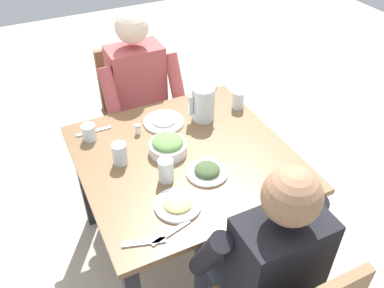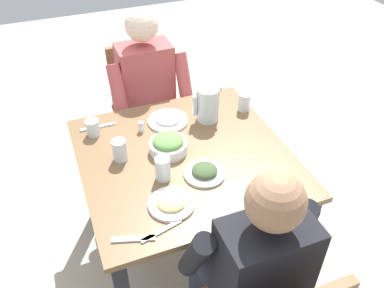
{
  "view_description": "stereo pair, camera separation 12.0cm",
  "coord_description": "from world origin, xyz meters",
  "px_view_note": "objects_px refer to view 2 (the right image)",
  "views": [
    {
      "loc": [
        0.62,
        1.36,
        1.98
      ],
      "look_at": [
        -0.04,
        0.0,
        0.78
      ],
      "focal_mm": 37.72,
      "sensor_mm": 36.0,
      "label": 1
    },
    {
      "loc": [
        0.51,
        1.41,
        1.98
      ],
      "look_at": [
        -0.04,
        0.0,
        0.78
      ],
      "focal_mm": 37.72,
      "sensor_mm": 36.0,
      "label": 2
    }
  ],
  "objects_px": {
    "water_glass_by_pitcher": "(244,102)",
    "plate_yoghurt": "(168,119)",
    "water_pitcher": "(208,104)",
    "plate_fries": "(171,203)",
    "chair_near": "(144,103)",
    "water_glass_far_right": "(93,128)",
    "plate_dolmas": "(205,172)",
    "water_glass_near_left": "(120,150)",
    "diner_near": "(151,100)",
    "salad_bowl": "(168,144)",
    "dining_table": "(185,171)",
    "salt_shaker": "(141,127)",
    "water_glass_near_right": "(163,169)",
    "diner_far": "(248,264)",
    "water_glass_center": "(209,97)"
  },
  "relations": [
    {
      "from": "plate_dolmas",
      "to": "salt_shaker",
      "type": "relative_size",
      "value": 3.55
    },
    {
      "from": "water_glass_far_right",
      "to": "plate_fries",
      "type": "bearing_deg",
      "value": 109.15
    },
    {
      "from": "plate_yoghurt",
      "to": "salt_shaker",
      "type": "relative_size",
      "value": 4.03
    },
    {
      "from": "dining_table",
      "to": "water_glass_near_right",
      "type": "distance_m",
      "value": 0.25
    },
    {
      "from": "plate_yoghurt",
      "to": "water_glass_far_right",
      "type": "bearing_deg",
      "value": -4.78
    },
    {
      "from": "water_glass_near_right",
      "to": "plate_yoghurt",
      "type": "bearing_deg",
      "value": -111.33
    },
    {
      "from": "diner_near",
      "to": "water_pitcher",
      "type": "bearing_deg",
      "value": 117.79
    },
    {
      "from": "water_glass_far_right",
      "to": "diner_near",
      "type": "bearing_deg",
      "value": -142.56
    },
    {
      "from": "dining_table",
      "to": "salad_bowl",
      "type": "distance_m",
      "value": 0.17
    },
    {
      "from": "chair_near",
      "to": "water_glass_far_right",
      "type": "distance_m",
      "value": 0.69
    },
    {
      "from": "diner_far",
      "to": "salt_shaker",
      "type": "height_order",
      "value": "diner_far"
    },
    {
      "from": "plate_dolmas",
      "to": "diner_near",
      "type": "bearing_deg",
      "value": -88.54
    },
    {
      "from": "water_glass_near_left",
      "to": "water_glass_far_right",
      "type": "height_order",
      "value": "water_glass_near_left"
    },
    {
      "from": "water_pitcher",
      "to": "plate_fries",
      "type": "xyz_separation_m",
      "value": [
        0.39,
        0.53,
        -0.08
      ]
    },
    {
      "from": "water_glass_near_right",
      "to": "water_glass_far_right",
      "type": "height_order",
      "value": "water_glass_near_right"
    },
    {
      "from": "water_glass_by_pitcher",
      "to": "salad_bowl",
      "type": "bearing_deg",
      "value": 20.8
    },
    {
      "from": "salad_bowl",
      "to": "plate_yoghurt",
      "type": "relative_size",
      "value": 0.85
    },
    {
      "from": "diner_near",
      "to": "water_glass_near_right",
      "type": "xyz_separation_m",
      "value": [
        0.16,
        0.75,
        0.12
      ]
    },
    {
      "from": "water_glass_center",
      "to": "water_glass_near_left",
      "type": "bearing_deg",
      "value": 26.92
    },
    {
      "from": "plate_yoghurt",
      "to": "water_glass_far_right",
      "type": "relative_size",
      "value": 2.55
    },
    {
      "from": "water_glass_far_right",
      "to": "dining_table",
      "type": "bearing_deg",
      "value": 139.35
    },
    {
      "from": "chair_near",
      "to": "salt_shaker",
      "type": "bearing_deg",
      "value": 74.46
    },
    {
      "from": "water_glass_near_left",
      "to": "water_glass_far_right",
      "type": "distance_m",
      "value": 0.26
    },
    {
      "from": "chair_near",
      "to": "water_glass_near_right",
      "type": "relative_size",
      "value": 7.78
    },
    {
      "from": "plate_yoghurt",
      "to": "water_glass_far_right",
      "type": "xyz_separation_m",
      "value": [
        0.39,
        -0.03,
        0.03
      ]
    },
    {
      "from": "diner_near",
      "to": "plate_fries",
      "type": "relative_size",
      "value": 5.96
    },
    {
      "from": "water_glass_near_right",
      "to": "water_glass_by_pitcher",
      "type": "height_order",
      "value": "water_glass_near_right"
    },
    {
      "from": "dining_table",
      "to": "water_glass_far_right",
      "type": "relative_size",
      "value": 11.67
    },
    {
      "from": "plate_fries",
      "to": "water_glass_far_right",
      "type": "xyz_separation_m",
      "value": [
        0.21,
        -0.61,
        0.03
      ]
    },
    {
      "from": "water_pitcher",
      "to": "water_glass_by_pitcher",
      "type": "bearing_deg",
      "value": -177.3
    },
    {
      "from": "water_glass_by_pitcher",
      "to": "plate_yoghurt",
      "type": "bearing_deg",
      "value": -5.53
    },
    {
      "from": "plate_dolmas",
      "to": "water_glass_near_left",
      "type": "bearing_deg",
      "value": -36.58
    },
    {
      "from": "dining_table",
      "to": "diner_far",
      "type": "distance_m",
      "value": 0.63
    },
    {
      "from": "diner_near",
      "to": "water_glass_far_right",
      "type": "distance_m",
      "value": 0.51
    },
    {
      "from": "diner_near",
      "to": "water_pitcher",
      "type": "xyz_separation_m",
      "value": [
        -0.2,
        0.39,
        0.16
      ]
    },
    {
      "from": "diner_near",
      "to": "water_pitcher",
      "type": "relative_size",
      "value": 6.26
    },
    {
      "from": "diner_near",
      "to": "water_glass_by_pitcher",
      "type": "xyz_separation_m",
      "value": [
        -0.43,
        0.38,
        0.11
      ]
    },
    {
      "from": "water_glass_center",
      "to": "diner_far",
      "type": "bearing_deg",
      "value": 75.26
    },
    {
      "from": "water_glass_near_right",
      "to": "plate_fries",
      "type": "bearing_deg",
      "value": 83.51
    },
    {
      "from": "diner_near",
      "to": "plate_fries",
      "type": "bearing_deg",
      "value": 78.72
    },
    {
      "from": "salad_bowl",
      "to": "plate_dolmas",
      "type": "bearing_deg",
      "value": 114.36
    },
    {
      "from": "water_glass_by_pitcher",
      "to": "salt_shaker",
      "type": "height_order",
      "value": "water_glass_by_pitcher"
    },
    {
      "from": "water_glass_center",
      "to": "diner_near",
      "type": "bearing_deg",
      "value": -42.21
    },
    {
      "from": "water_glass_near_right",
      "to": "dining_table",
      "type": "bearing_deg",
      "value": -141.52
    },
    {
      "from": "plate_dolmas",
      "to": "water_glass_near_left",
      "type": "relative_size",
      "value": 1.76
    },
    {
      "from": "dining_table",
      "to": "salad_bowl",
      "type": "xyz_separation_m",
      "value": [
        0.06,
        -0.06,
        0.15
      ]
    },
    {
      "from": "water_glass_by_pitcher",
      "to": "plate_dolmas",
      "type": "bearing_deg",
      "value": 45.21
    },
    {
      "from": "diner_near",
      "to": "water_pitcher",
      "type": "distance_m",
      "value": 0.47
    },
    {
      "from": "chair_near",
      "to": "plate_yoghurt",
      "type": "xyz_separation_m",
      "value": [
        0.0,
        0.54,
        0.22
      ]
    },
    {
      "from": "water_pitcher",
      "to": "salt_shaker",
      "type": "distance_m",
      "value": 0.37
    }
  ]
}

